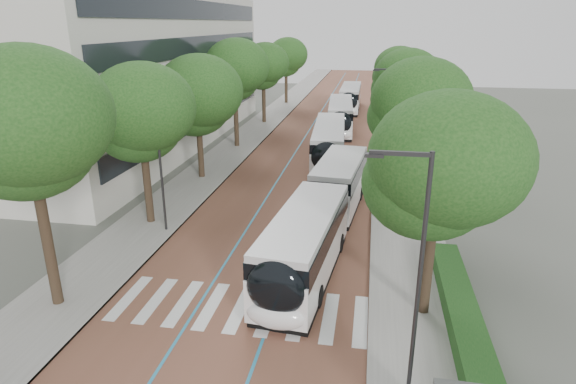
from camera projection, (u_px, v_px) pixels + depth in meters
The scene contains 20 objects.
ground at pixel (229, 322), 19.23m from camera, with size 160.00×160.00×0.00m, color #51544C.
road at pixel (327, 125), 56.39m from camera, with size 11.00×140.00×0.02m, color brown.
sidewalk_left at pixel (264, 122), 57.59m from camera, with size 4.00×140.00×0.12m, color gray.
sidewalk_right at pixel (392, 127), 55.15m from camera, with size 4.00×140.00×0.12m, color gray.
kerb_left at pixel (280, 123), 57.28m from camera, with size 0.20×140.00×0.14m, color gray.
kerb_right at pixel (375, 126), 55.46m from camera, with size 0.20×140.00×0.14m, color gray.
zebra_crossing at pixel (240, 308), 20.12m from camera, with size 10.55×3.60×0.01m.
lane_line_left at pixel (313, 124), 56.64m from camera, with size 0.12×126.00×0.01m, color teal.
lane_line_right at pixel (340, 125), 56.12m from camera, with size 0.12×126.00×0.01m, color teal.
office_building at pixel (114, 70), 46.09m from camera, with size 18.11×40.00×14.00m.
hedge at pixel (468, 335), 17.58m from camera, with size 1.20×14.00×0.80m, color #164016.
streetlight_near at pixel (415, 263), 13.77m from camera, with size 1.82×0.20×8.00m.
streetlight_far at pixel (391, 112), 36.99m from camera, with size 1.82×0.20×8.00m.
lamp_post_left at pixel (160, 162), 26.29m from camera, with size 0.14×0.14×8.00m, color #2B2B2D.
trees_left at pixel (219, 83), 40.03m from camera, with size 6.30×60.92×10.10m.
trees_right at pixel (407, 96), 36.10m from camera, with size 5.97×47.85×8.93m.
lead_bus at pixel (322, 215), 25.60m from camera, with size 4.25×18.55×3.20m.
bus_queued_0 at pixel (329, 145), 40.52m from camera, with size 3.24×12.52×3.20m.
bus_queued_1 at pixel (340, 116), 52.66m from camera, with size 3.30×12.53×3.20m.
bus_queued_2 at pixel (350, 98), 65.43m from camera, with size 2.61×12.41×3.20m.
Camera 1 is at (5.17, -15.75, 11.31)m, focal length 30.00 mm.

